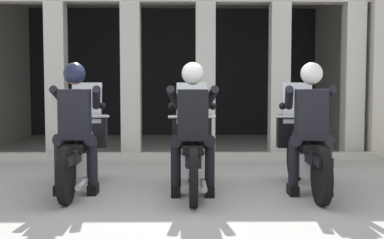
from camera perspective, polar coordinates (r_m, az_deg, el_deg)
ground_plane at (r=9.31m, az=-0.23°, el=-4.22°), size 80.00×80.00×0.00m
station_building at (r=11.63m, az=-2.31°, el=7.63°), size 7.87×4.46×3.38m
kerb_strip at (r=9.07m, az=-2.71°, el=-4.07°), size 7.37×0.24×0.12m
motorcycle_left at (r=6.67m, az=-12.14°, el=-3.30°), size 0.62×2.04×1.35m
police_officer_left at (r=6.35m, az=-12.71°, el=0.29°), size 0.63×0.61×1.58m
motorcycle_center at (r=6.42m, az=0.05°, el=-3.49°), size 0.62×2.04×1.35m
police_officer_center at (r=6.09m, az=0.08°, el=0.24°), size 0.63×0.61×1.58m
motorcycle_right at (r=6.63m, az=12.29°, el=-3.35°), size 0.62×2.04×1.35m
police_officer_right at (r=6.31m, az=12.92°, el=0.27°), size 0.63×0.61×1.58m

